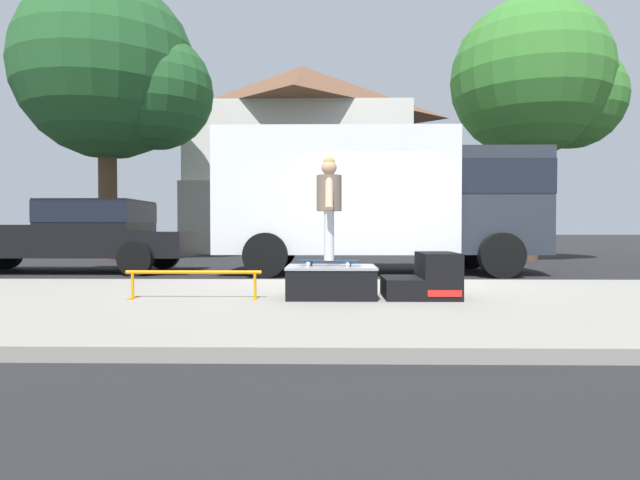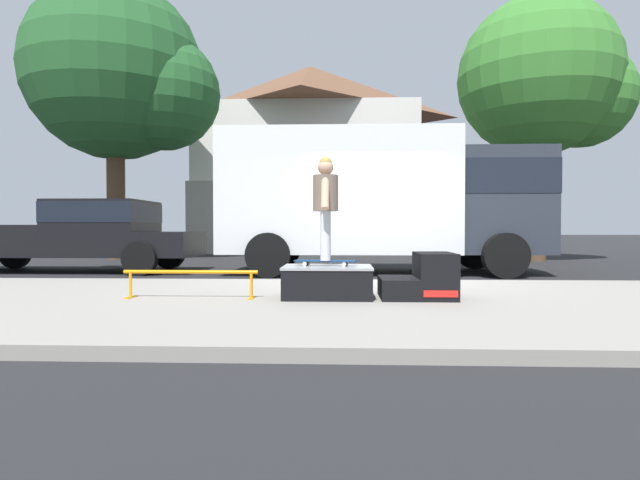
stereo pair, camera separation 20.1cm
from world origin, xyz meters
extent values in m
plane|color=black|center=(0.00, 0.00, 0.00)|extent=(140.00, 140.00, 0.00)
cube|color=gray|center=(0.00, -3.00, 0.06)|extent=(50.00, 5.00, 0.12)
cube|color=black|center=(-0.86, -2.78, 0.32)|extent=(1.09, 0.78, 0.39)
cube|color=gray|center=(-0.86, -2.78, 0.50)|extent=(1.11, 0.80, 0.03)
cube|color=black|center=(0.02, -2.78, 0.25)|extent=(0.45, 0.78, 0.25)
cube|color=black|center=(0.47, -2.78, 0.40)|extent=(0.45, 0.78, 0.56)
cube|color=red|center=(0.47, -3.18, 0.22)|extent=(0.40, 0.01, 0.08)
cylinder|color=orange|center=(-2.55, -2.92, 0.45)|extent=(1.68, 0.04, 0.04)
cylinder|color=orange|center=(-3.31, -2.92, 0.28)|extent=(0.04, 0.04, 0.33)
cube|color=orange|center=(-3.31, -2.92, 0.13)|extent=(0.06, 0.28, 0.01)
cylinder|color=orange|center=(-1.80, -2.92, 0.28)|extent=(0.04, 0.04, 0.33)
cube|color=orange|center=(-1.80, -2.92, 0.13)|extent=(0.06, 0.28, 0.01)
cube|color=navy|center=(-0.88, -2.73, 0.57)|extent=(0.80, 0.32, 0.02)
cylinder|color=silver|center=(-0.62, -2.68, 0.54)|extent=(0.06, 0.04, 0.05)
cylinder|color=silver|center=(-0.65, -2.86, 0.54)|extent=(0.06, 0.04, 0.05)
cylinder|color=silver|center=(-1.12, -2.60, 0.54)|extent=(0.06, 0.04, 0.05)
cylinder|color=silver|center=(-1.15, -2.78, 0.54)|extent=(0.06, 0.04, 0.05)
cylinder|color=silver|center=(-0.88, -2.65, 0.89)|extent=(0.13, 0.13, 0.62)
cylinder|color=silver|center=(-0.88, -2.81, 0.89)|extent=(0.13, 0.13, 0.62)
cylinder|color=#726051|center=(-0.88, -2.73, 1.43)|extent=(0.32, 0.32, 0.45)
cylinder|color=tan|center=(-0.88, -2.53, 1.42)|extent=(0.10, 0.27, 0.43)
cylinder|color=tan|center=(-0.88, -2.93, 1.42)|extent=(0.10, 0.27, 0.43)
sphere|color=tan|center=(-0.88, -2.73, 1.75)|extent=(0.20, 0.20, 0.20)
sphere|color=tan|center=(-0.88, -2.73, 1.81)|extent=(0.16, 0.16, 0.16)
cube|color=silver|center=(-0.75, 2.20, 1.75)|extent=(5.00, 2.35, 2.60)
cube|color=#282D38|center=(2.70, 2.20, 1.55)|extent=(1.90, 2.16, 2.20)
cube|color=black|center=(2.70, 2.20, 2.03)|extent=(1.92, 2.19, 0.70)
cylinder|color=black|center=(2.54, 3.38, 0.45)|extent=(0.90, 0.28, 0.90)
cylinder|color=black|center=(2.54, 1.03, 0.45)|extent=(0.90, 0.28, 0.90)
cylinder|color=black|center=(-2.15, 3.38, 0.45)|extent=(0.90, 0.28, 0.90)
cylinder|color=black|center=(-2.15, 1.03, 0.45)|extent=(0.90, 0.28, 0.90)
cube|color=black|center=(-4.52, 2.25, 0.64)|extent=(1.10, 1.85, 0.55)
cube|color=black|center=(-6.07, 2.25, 0.98)|extent=(2.00, 1.85, 1.25)
cube|color=black|center=(-6.07, 2.25, 1.33)|extent=(2.02, 1.87, 0.45)
cylinder|color=black|center=(-4.88, 3.18, 0.36)|extent=(0.72, 0.24, 0.72)
cylinder|color=black|center=(-4.88, 1.33, 0.36)|extent=(0.72, 0.24, 0.72)
cylinder|color=black|center=(-8.76, 3.18, 0.36)|extent=(0.72, 0.24, 0.72)
cylinder|color=brown|center=(5.16, 6.45, 1.99)|extent=(0.56, 0.56, 3.98)
sphere|color=#387A2D|center=(5.16, 6.45, 5.49)|extent=(4.67, 4.67, 4.67)
sphere|color=#387A2D|center=(6.44, 6.45, 4.91)|extent=(3.03, 3.03, 3.03)
cylinder|color=brown|center=(-7.85, 6.89, 2.07)|extent=(0.56, 0.56, 4.15)
sphere|color=#235628|center=(-7.85, 6.89, 5.94)|extent=(5.53, 5.53, 5.53)
sphere|color=#235628|center=(-6.33, 6.89, 5.25)|extent=(3.60, 3.60, 3.60)
cube|color=silver|center=(-2.12, 14.43, 3.00)|extent=(9.00, 7.50, 6.00)
cube|color=#B2ADA3|center=(-2.12, 10.43, 1.40)|extent=(9.00, 0.50, 2.80)
pyramid|color=brown|center=(-2.12, 14.43, 7.20)|extent=(9.54, 7.95, 2.40)
camera|label=1|loc=(-0.89, -9.20, 0.99)|focal=28.87mm
camera|label=2|loc=(-0.69, -9.20, 0.99)|focal=28.87mm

